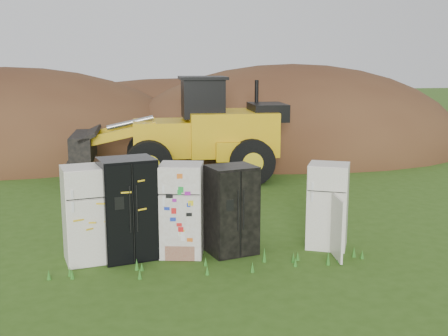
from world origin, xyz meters
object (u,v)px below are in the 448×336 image
(fridge_black_side, at_px, (128,209))
(fridge_open_door, at_px, (328,206))
(fridge_leftmost, at_px, (86,214))
(wheel_loader, at_px, (177,129))
(fridge_dark_mid, at_px, (232,210))
(fridge_sticker, at_px, (182,210))

(fridge_black_side, height_order, fridge_open_door, fridge_black_side)
(fridge_leftmost, distance_m, wheel_loader, 7.60)
(fridge_black_side, bearing_deg, fridge_dark_mid, -15.72)
(fridge_black_side, xyz_separation_m, wheel_loader, (1.54, 7.14, 0.66))
(fridge_dark_mid, relative_size, wheel_loader, 0.26)
(fridge_open_door, xyz_separation_m, wheel_loader, (-2.52, 7.15, 0.77))
(fridge_sticker, distance_m, fridge_dark_mid, 0.99)
(fridge_sticker, xyz_separation_m, fridge_dark_mid, (0.99, -0.05, -0.03))
(fridge_leftmost, bearing_deg, fridge_dark_mid, -12.57)
(fridge_sticker, bearing_deg, wheel_loader, 97.74)
(fridge_black_side, bearing_deg, fridge_open_door, -14.46)
(fridge_leftmost, distance_m, fridge_sticker, 1.84)
(fridge_open_door, bearing_deg, fridge_dark_mid, -154.19)
(fridge_open_door, distance_m, wheel_loader, 7.62)
(fridge_open_door, bearing_deg, fridge_leftmost, -154.77)
(fridge_sticker, height_order, fridge_dark_mid, fridge_sticker)
(fridge_black_side, relative_size, wheel_loader, 0.29)
(fridge_sticker, distance_m, fridge_open_door, 3.01)
(fridge_dark_mid, bearing_deg, fridge_open_door, -14.61)
(fridge_black_side, distance_m, fridge_sticker, 1.05)
(fridge_leftmost, xyz_separation_m, fridge_black_side, (0.79, 0.06, 0.06))
(fridge_sticker, bearing_deg, fridge_dark_mid, 9.04)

